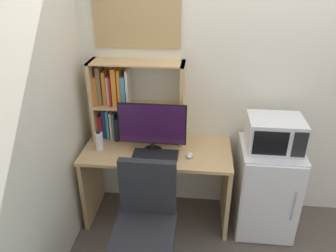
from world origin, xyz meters
TOP-DOWN VIEW (x-y plane):
  - wall_back at (0.40, 0.02)m, footprint 6.40×0.04m
  - desk at (-0.90, -0.29)m, footprint 1.30×0.59m
  - hutch_bookshelf at (-1.22, -0.10)m, footprint 0.81×0.23m
  - monitor at (-0.94, -0.33)m, footprint 0.58×0.16m
  - keyboard at (-0.90, -0.40)m, footprint 0.38×0.16m
  - computer_mouse at (-0.61, -0.39)m, footprint 0.06×0.09m
  - water_bottle at (-1.40, -0.35)m, footprint 0.07×0.07m
  - mini_fridge at (0.07, -0.30)m, footprint 0.50×0.54m
  - microwave at (0.07, -0.30)m, footprint 0.44×0.35m
  - desk_chair at (-0.90, -0.96)m, footprint 0.51×0.51m
  - wall_corkboard at (-1.09, -0.01)m, footprint 0.72×0.02m

SIDE VIEW (x-z plane):
  - mini_fridge at x=0.07m, z-range 0.00..0.84m
  - desk_chair at x=-0.90m, z-range -0.06..0.92m
  - desk at x=-0.90m, z-range 0.15..0.90m
  - keyboard at x=-0.90m, z-range 0.75..0.77m
  - computer_mouse at x=-0.61m, z-range 0.75..0.79m
  - water_bottle at x=-1.40m, z-range 0.75..0.93m
  - microwave at x=0.07m, z-range 0.84..1.10m
  - monitor at x=-0.94m, z-range 0.78..1.22m
  - hutch_bookshelf at x=-1.22m, z-range 0.75..1.47m
  - wall_back at x=0.40m, z-range 0.00..2.60m
  - wall_corkboard at x=-1.09m, z-range 1.58..2.00m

